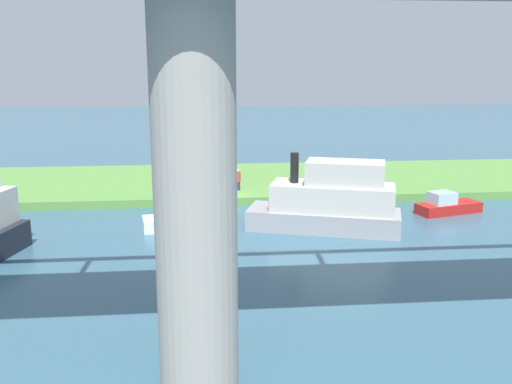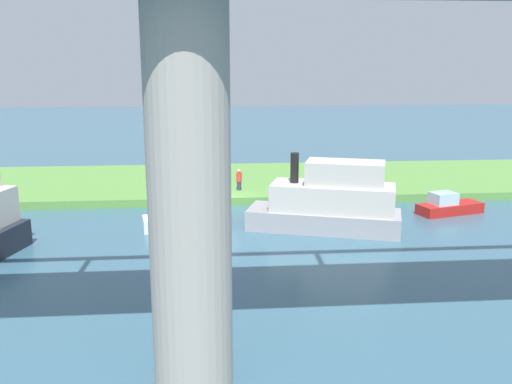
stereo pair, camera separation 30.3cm
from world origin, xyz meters
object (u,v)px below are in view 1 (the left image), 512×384
at_px(bridge_pylon, 195,201).
at_px(pontoon_yellow, 447,205).
at_px(mooring_post, 155,189).
at_px(motorboat_white, 181,219).
at_px(riverboat_paddlewheel, 329,202).
at_px(person_on_bank, 238,179).

height_order(bridge_pylon, pontoon_yellow, bridge_pylon).
xyz_separation_m(mooring_post, motorboat_white, (-1.77, 5.23, -0.47)).
bearing_deg(bridge_pylon, riverboat_paddlewheel, -115.66).
height_order(person_on_bank, mooring_post, person_on_bank).
height_order(bridge_pylon, mooring_post, bridge_pylon).
xyz_separation_m(riverboat_paddlewheel, pontoon_yellow, (-7.60, -2.63, -1.03)).
height_order(bridge_pylon, riverboat_paddlewheel, bridge_pylon).
distance_m(bridge_pylon, person_on_bank, 22.27).
relative_size(bridge_pylon, motorboat_white, 2.31).
bearing_deg(pontoon_yellow, motorboat_white, 6.10).
height_order(bridge_pylon, motorboat_white, bridge_pylon).
bearing_deg(pontoon_yellow, mooring_post, -11.86).
distance_m(bridge_pylon, motorboat_white, 15.81).
bearing_deg(motorboat_white, person_on_bank, -117.27).
bearing_deg(pontoon_yellow, bridge_pylon, 49.31).
xyz_separation_m(mooring_post, riverboat_paddlewheel, (-9.51, 6.23, 0.51)).
xyz_separation_m(riverboat_paddlewheel, motorboat_white, (7.73, -0.99, -0.98)).
xyz_separation_m(pontoon_yellow, motorboat_white, (15.34, 1.64, 0.05)).
bearing_deg(mooring_post, bridge_pylon, 97.69).
relative_size(bridge_pylon, riverboat_paddlewheel, 1.24).
bearing_deg(person_on_bank, mooring_post, 15.63).
bearing_deg(riverboat_paddlewheel, mooring_post, -33.23).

